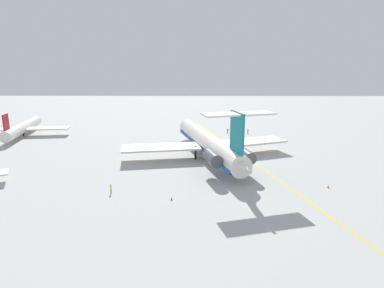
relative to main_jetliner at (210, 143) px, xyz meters
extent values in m
plane|color=#ADADA8|center=(-3.73, -8.98, -3.87)|extent=(313.57, 313.57, 0.00)
cylinder|color=silver|center=(1.32, 0.37, -0.06)|extent=(42.51, 15.85, 4.57)
cone|color=silver|center=(21.96, 6.09, -0.06)|extent=(5.76, 5.50, 4.39)
cone|color=silver|center=(-19.33, -5.36, 0.35)|extent=(7.46, 5.52, 3.88)
cube|color=#19429E|center=(1.32, 0.37, -1.09)|extent=(41.61, 15.68, 1.01)
cube|color=silver|center=(-0.92, 12.00, -0.86)|extent=(10.18, 19.96, 0.46)
cube|color=silver|center=(5.39, -10.76, -0.86)|extent=(13.62, 20.33, 0.46)
cylinder|color=#515156|center=(-13.89, -0.03, 0.28)|extent=(6.21, 4.08, 2.65)
cube|color=silver|center=(-13.67, -0.80, 0.28)|extent=(3.69, 2.32, 0.55)
cylinder|color=#515156|center=(-11.92, -7.12, 0.28)|extent=(6.21, 4.08, 2.65)
cube|color=silver|center=(-12.13, -6.35, 0.28)|extent=(3.69, 2.32, 0.55)
cube|color=teal|center=(-16.57, -4.59, 6.27)|extent=(6.09, 2.09, 8.09)
cube|color=silver|center=(-18.01, -1.19, 9.99)|extent=(5.91, 7.57, 0.32)
cube|color=silver|center=(-16.05, -8.25, 9.99)|extent=(5.91, 7.57, 0.32)
cylinder|color=black|center=(13.93, 3.86, -2.14)|extent=(0.50, 0.50, 3.47)
cylinder|color=black|center=(-1.04, 3.51, -2.14)|extent=(0.50, 0.50, 3.47)
cylinder|color=black|center=(0.92, -3.54, -2.14)|extent=(0.50, 0.50, 3.47)
cylinder|color=silver|center=(25.41, 59.51, -1.26)|extent=(28.44, 7.17, 3.38)
cone|color=silver|center=(39.40, 61.42, -1.26)|extent=(3.17, 3.55, 3.21)
cube|color=silver|center=(26.51, 51.45, -1.60)|extent=(6.61, 13.44, 0.41)
cube|color=#B2191E|center=(13.55, 57.90, 2.73)|extent=(3.70, 0.83, 4.61)
cylinder|color=black|center=(25.41, 59.51, -2.73)|extent=(0.41, 0.41, 2.27)
cylinder|color=black|center=(29.77, -7.29, -3.48)|extent=(0.10, 0.10, 0.79)
cylinder|color=black|center=(29.76, -7.43, -3.48)|extent=(0.10, 0.10, 0.79)
cylinder|color=#262628|center=(29.76, -7.36, -2.77)|extent=(0.26, 0.26, 0.62)
sphere|color=#8C6647|center=(29.76, -7.36, -2.34)|extent=(0.25, 0.25, 0.25)
cylinder|color=#262628|center=(29.78, -7.19, -2.74)|extent=(0.07, 0.07, 0.53)
cylinder|color=#262628|center=(29.75, -7.53, -2.74)|extent=(0.07, 0.07, 0.53)
cylinder|color=black|center=(29.17, -14.11, -3.48)|extent=(0.10, 0.10, 0.78)
cylinder|color=black|center=(29.22, -13.98, -3.48)|extent=(0.10, 0.10, 0.78)
cylinder|color=gray|center=(29.20, -14.05, -2.78)|extent=(0.26, 0.26, 0.62)
sphere|color=tan|center=(29.20, -14.05, -2.35)|extent=(0.24, 0.24, 0.24)
cylinder|color=gray|center=(29.14, -14.21, -2.75)|extent=(0.07, 0.07, 0.53)
cylinder|color=gray|center=(29.25, -13.89, -2.75)|extent=(0.07, 0.07, 0.53)
cylinder|color=black|center=(-23.00, 19.09, -3.46)|extent=(0.10, 0.10, 0.82)
cylinder|color=black|center=(-23.10, 18.99, -3.46)|extent=(0.10, 0.10, 0.82)
cylinder|color=yellow|center=(-23.05, 19.04, -2.72)|extent=(0.28, 0.28, 0.65)
sphere|color=#8C6647|center=(-23.05, 19.04, -2.27)|extent=(0.26, 0.26, 0.26)
cylinder|color=yellow|center=(-22.92, 19.17, -2.69)|extent=(0.08, 0.08, 0.55)
cylinder|color=yellow|center=(-23.18, 18.91, -2.69)|extent=(0.08, 0.08, 0.55)
cone|color=#EA590F|center=(-26.02, 7.66, -3.59)|extent=(0.40, 0.40, 0.55)
cone|color=#EA590F|center=(-19.94, -22.00, -3.59)|extent=(0.40, 0.40, 0.55)
cube|color=gold|center=(1.32, -9.16, -3.86)|extent=(93.74, 24.13, 0.01)
camera|label=1|loc=(-80.57, 3.56, 19.84)|focal=31.37mm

